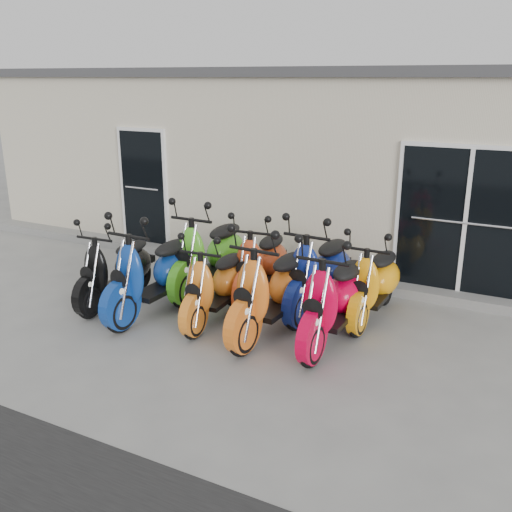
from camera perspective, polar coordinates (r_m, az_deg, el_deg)
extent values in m
plane|color=gray|center=(7.94, -2.00, -6.33)|extent=(80.00, 80.00, 0.00)
cube|color=beige|center=(12.17, 10.13, 9.66)|extent=(14.00, 6.00, 3.20)
cube|color=#3F3F42|center=(12.07, 10.58, 17.58)|extent=(14.20, 6.20, 0.16)
cube|color=gray|center=(9.60, 3.89, -1.57)|extent=(14.00, 0.40, 0.15)
cube|color=black|center=(11.04, -11.17, 7.02)|extent=(1.07, 0.08, 2.22)
cube|color=black|center=(8.77, 20.26, 3.58)|extent=(2.02, 0.08, 2.22)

